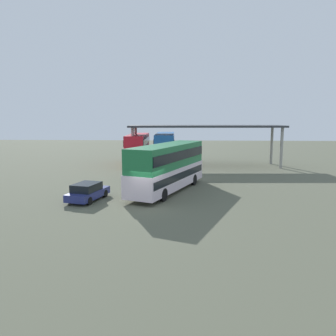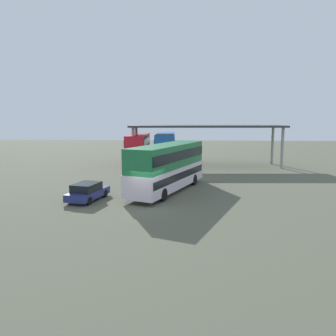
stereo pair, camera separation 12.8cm
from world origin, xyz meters
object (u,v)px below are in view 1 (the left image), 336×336
parked_hatchback (88,192)px  double_decker_mid_row (165,147)px  double_decker_main (168,166)px  double_decker_near_canopy (138,148)px

parked_hatchback → double_decker_mid_row: size_ratio=0.39×
parked_hatchback → double_decker_mid_row: 20.84m
double_decker_main → parked_hatchback: bearing=142.4°
parked_hatchback → double_decker_near_canopy: size_ratio=0.41×
double_decker_main → double_decker_mid_row: 16.75m
double_decker_main → double_decker_near_canopy: bearing=38.6°
double_decker_main → double_decker_near_canopy: 16.73m
parked_hatchback → double_decker_near_canopy: double_decker_near_canopy is taller
double_decker_main → parked_hatchback: (-5.94, -3.53, -1.54)m
parked_hatchback → double_decker_mid_row: double_decker_mid_row is taller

